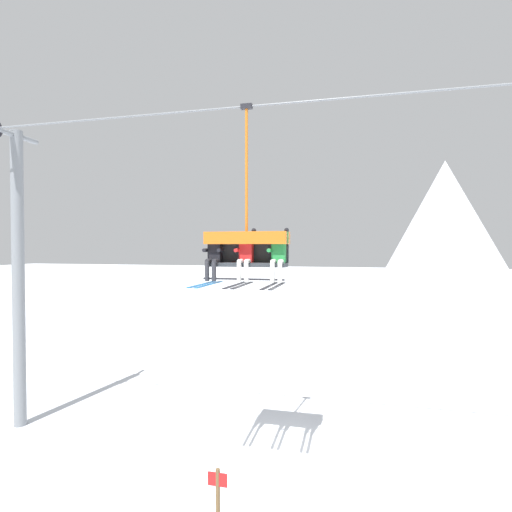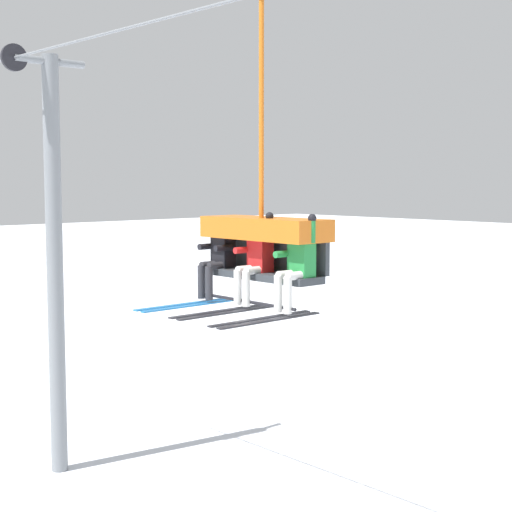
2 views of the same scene
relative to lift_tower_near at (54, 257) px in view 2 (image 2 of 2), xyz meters
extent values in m
cylinder|color=slate|center=(0.00, 0.02, -0.23)|extent=(0.36, 0.36, 9.09)
cylinder|color=slate|center=(0.00, 0.02, 4.16)|extent=(0.16, 1.60, 0.16)
cylinder|color=black|center=(0.00, -0.78, 4.16)|extent=(0.08, 0.56, 0.56)
cube|color=#33383D|center=(7.49, -0.78, 0.33)|extent=(1.98, 0.48, 0.10)
cube|color=#33383D|center=(7.49, -0.50, 0.61)|extent=(1.98, 0.08, 0.45)
cube|color=#D16619|center=(7.49, -0.72, 0.98)|extent=(2.02, 0.68, 0.30)
cylinder|color=black|center=(7.49, -1.10, 0.00)|extent=(1.98, 0.04, 0.04)
cylinder|color=#D16619|center=(7.49, -0.78, 2.62)|extent=(0.07, 0.07, 2.98)
cube|color=black|center=(6.69, -0.80, 0.64)|extent=(0.32, 0.22, 0.52)
sphere|color=#284C93|center=(6.69, -0.80, 1.00)|extent=(0.22, 0.22, 0.22)
ellipsoid|color=black|center=(6.69, -0.91, 1.00)|extent=(0.17, 0.04, 0.08)
cylinder|color=#2D2D33|center=(6.60, -0.97, 0.42)|extent=(0.11, 0.34, 0.11)
cylinder|color=#2D2D33|center=(6.78, -0.97, 0.42)|extent=(0.11, 0.34, 0.11)
cylinder|color=#2D2D33|center=(6.60, -1.14, 0.18)|extent=(0.11, 0.11, 0.48)
cylinder|color=#2D2D33|center=(6.78, -1.14, 0.18)|extent=(0.11, 0.11, 0.48)
cube|color=#1E6BB2|center=(6.60, -1.44, -0.11)|extent=(0.09, 1.70, 0.02)
cube|color=#1E6BB2|center=(6.78, -1.44, -0.11)|extent=(0.09, 1.70, 0.02)
cylinder|color=black|center=(6.50, -0.95, 0.68)|extent=(0.09, 0.30, 0.09)
cylinder|color=black|center=(6.88, -0.95, 0.68)|extent=(0.09, 0.30, 0.09)
cube|color=red|center=(7.49, -0.80, 0.64)|extent=(0.32, 0.22, 0.52)
sphere|color=silver|center=(7.49, -0.80, 1.00)|extent=(0.22, 0.22, 0.22)
ellipsoid|color=black|center=(7.49, -0.91, 1.00)|extent=(0.17, 0.04, 0.08)
cylinder|color=silver|center=(7.40, -0.97, 0.42)|extent=(0.11, 0.34, 0.11)
cylinder|color=silver|center=(7.58, -0.97, 0.42)|extent=(0.11, 0.34, 0.11)
cylinder|color=silver|center=(7.40, -1.14, 0.18)|extent=(0.11, 0.11, 0.48)
cylinder|color=silver|center=(7.58, -1.14, 0.18)|extent=(0.11, 0.11, 0.48)
cube|color=#232328|center=(7.40, -1.44, -0.11)|extent=(0.09, 1.70, 0.02)
cube|color=#232328|center=(7.58, -1.44, -0.11)|extent=(0.09, 1.70, 0.02)
cylinder|color=red|center=(7.31, -0.95, 0.68)|extent=(0.09, 0.30, 0.09)
cylinder|color=red|center=(7.68, -0.80, 0.99)|extent=(0.09, 0.09, 0.30)
sphere|color=black|center=(7.68, -0.80, 1.16)|extent=(0.11, 0.11, 0.11)
cube|color=#23843D|center=(8.29, -0.80, 0.64)|extent=(0.32, 0.22, 0.52)
sphere|color=#284C93|center=(8.29, -0.80, 1.00)|extent=(0.22, 0.22, 0.22)
ellipsoid|color=black|center=(8.29, -0.91, 1.00)|extent=(0.17, 0.04, 0.08)
cylinder|color=silver|center=(8.21, -0.97, 0.42)|extent=(0.11, 0.34, 0.11)
cylinder|color=silver|center=(8.38, -0.97, 0.42)|extent=(0.11, 0.34, 0.11)
cylinder|color=silver|center=(8.21, -1.14, 0.18)|extent=(0.11, 0.11, 0.48)
cylinder|color=silver|center=(8.38, -1.14, 0.18)|extent=(0.11, 0.11, 0.48)
cube|color=#232328|center=(8.21, -1.44, -0.11)|extent=(0.09, 1.70, 0.02)
cube|color=#232328|center=(8.38, -1.44, -0.11)|extent=(0.09, 1.70, 0.02)
cylinder|color=#23843D|center=(8.11, -0.95, 0.68)|extent=(0.09, 0.30, 0.09)
cylinder|color=#23843D|center=(8.48, -0.80, 0.99)|extent=(0.09, 0.09, 0.30)
sphere|color=black|center=(8.48, -0.80, 1.16)|extent=(0.11, 0.11, 0.11)
camera|label=1|loc=(9.99, -10.18, 0.77)|focal=28.00mm
camera|label=2|loc=(15.46, -8.13, 1.65)|focal=55.00mm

